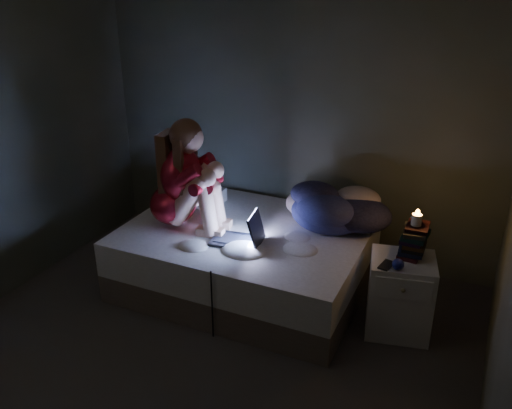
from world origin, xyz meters
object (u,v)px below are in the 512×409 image
Objects in this scene: candle at (416,222)px; phone at (383,263)px; laptop at (236,226)px; bed at (246,257)px; nightstand at (400,295)px; woman at (172,173)px.

phone is at bearing -129.63° from candle.
bed is at bearing 88.41° from laptop.
bed is 23.58× the size of candle.
bed is 1.27m from nightstand.
laptop is 1.30m from nightstand.
bed is 3.22× the size of nightstand.
bed is at bearing 10.58° from woman.
woman is 1.94m from nightstand.
laptop is at bearing -170.28° from candle.
bed is 13.47× the size of phone.
woman is at bearing -174.94° from candle.
laptop is 1.12m from phone.
nightstand is at bearing -2.34° from laptop.
woman is at bearing -162.24° from bed.
nightstand is (1.24, 0.14, -0.36)m from laptop.
nightstand is at bearing 65.91° from phone.
phone is (-0.12, -0.11, 0.30)m from nightstand.
nightstand is (1.27, -0.09, 0.03)m from bed.
bed is 0.46m from laptop.
candle is at bearing 73.04° from phone.
nightstand is 4.19× the size of phone.
candle is (1.28, 0.22, 0.19)m from laptop.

